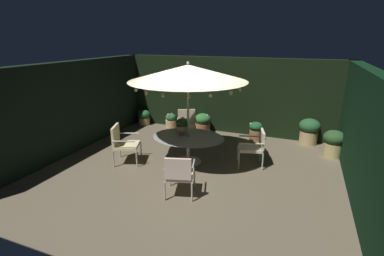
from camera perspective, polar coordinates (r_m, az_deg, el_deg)
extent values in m
cube|color=brown|center=(7.11, -0.20, -8.37)|extent=(7.54, 6.93, 0.02)
cube|color=black|center=(9.72, 7.10, 6.54)|extent=(7.54, 0.30, 2.51)
cube|color=black|center=(8.64, -23.19, 3.82)|extent=(0.30, 6.93, 2.51)
cube|color=black|center=(6.34, 31.85, -2.13)|extent=(0.30, 6.93, 2.51)
cylinder|color=#B8B1AD|center=(7.49, -0.75, -6.75)|extent=(0.67, 0.67, 0.03)
cylinder|color=#B8B1AD|center=(7.36, -0.76, -4.44)|extent=(0.09, 0.09, 0.68)
ellipsoid|color=#929799|center=(7.24, -0.77, -1.82)|extent=(1.86, 1.48, 0.03)
cylinder|color=#B7B6AA|center=(7.10, -0.78, 1.45)|extent=(0.06, 0.06, 2.26)
cone|color=beige|center=(6.87, -0.82, 10.99)|extent=(2.87, 2.87, 0.39)
sphere|color=#B7B6AA|center=(6.84, -0.83, 12.92)|extent=(0.07, 0.07, 0.07)
sphere|color=#F9DB8C|center=(6.49, 9.58, 7.57)|extent=(0.08, 0.08, 0.08)
sphere|color=#F9DB8C|center=(7.00, 9.81, 8.28)|extent=(0.08, 0.08, 0.08)
sphere|color=#F9DB8C|center=(7.45, 8.54, 8.91)|extent=(0.08, 0.08, 0.08)
sphere|color=#F9DB8C|center=(7.82, 6.16, 9.41)|extent=(0.08, 0.08, 0.08)
sphere|color=#F9DB8C|center=(8.10, 2.61, 9.77)|extent=(0.08, 0.08, 0.08)
sphere|color=#F9DB8C|center=(8.17, -0.91, 9.87)|extent=(0.08, 0.08, 0.08)
sphere|color=#F9DB8C|center=(8.09, -4.36, 9.74)|extent=(0.08, 0.08, 0.08)
sphere|color=#F9DB8C|center=(7.81, -7.88, 9.34)|extent=(0.08, 0.08, 0.08)
sphere|color=#F9DB8C|center=(7.43, -10.24, 8.80)|extent=(0.08, 0.08, 0.08)
sphere|color=#F9DB8C|center=(7.00, -11.43, 8.20)|extent=(0.08, 0.08, 0.08)
sphere|color=#F9DB8C|center=(6.48, -11.18, 7.47)|extent=(0.08, 0.08, 0.08)
sphere|color=#F9DB8C|center=(6.06, -9.18, 6.88)|extent=(0.08, 0.08, 0.08)
sphere|color=#F9DB8C|center=(5.78, -5.90, 6.49)|extent=(0.08, 0.08, 0.08)
sphere|color=#F9DB8C|center=(5.65, -0.65, 6.33)|extent=(0.08, 0.08, 0.08)
sphere|color=#F9DB8C|center=(5.75, 3.72, 6.49)|extent=(0.08, 0.08, 0.08)
sphere|color=#F9DB8C|center=(6.09, 7.83, 7.00)|extent=(0.08, 0.08, 0.08)
cylinder|color=tan|center=(7.35, -1.87, -0.80)|extent=(0.16, 0.16, 0.14)
cylinder|color=tan|center=(7.32, -1.88, 0.13)|extent=(0.35, 0.35, 0.11)
ellipsoid|color=#1F451E|center=(7.28, -1.89, 1.14)|extent=(0.35, 0.35, 0.21)
sphere|color=#E25D6B|center=(7.25, -1.90, 1.73)|extent=(0.12, 0.12, 0.12)
cylinder|color=#B5ADA9|center=(8.62, 0.87, -1.98)|extent=(0.04, 0.04, 0.43)
cylinder|color=#B5ADA9|center=(8.60, -2.88, -2.03)|extent=(0.04, 0.04, 0.43)
cylinder|color=#B5ADA9|center=(9.17, 0.67, -0.75)|extent=(0.04, 0.04, 0.43)
cylinder|color=#B5ADA9|center=(9.16, -2.85, -0.80)|extent=(0.04, 0.04, 0.43)
cube|color=beige|center=(8.80, -1.06, 0.16)|extent=(0.74, 0.74, 0.07)
cube|color=beige|center=(8.99, -1.11, 2.32)|extent=(0.52, 0.27, 0.46)
cylinder|color=#B5ADA9|center=(8.75, 0.78, 1.52)|extent=(0.26, 0.52, 0.04)
cylinder|color=#B5ADA9|center=(8.74, -2.91, 1.48)|extent=(0.26, 0.52, 0.04)
cylinder|color=#B8B7A9|center=(7.83, -10.17, -4.34)|extent=(0.04, 0.04, 0.43)
cylinder|color=#B8B7A9|center=(7.27, -11.03, -6.15)|extent=(0.04, 0.04, 0.43)
cylinder|color=#B8B7A9|center=(7.95, -14.29, -4.26)|extent=(0.04, 0.04, 0.43)
cylinder|color=#B8B7A9|center=(7.41, -15.45, -6.03)|extent=(0.04, 0.04, 0.43)
cube|color=beige|center=(7.52, -12.87, -3.40)|extent=(0.74, 0.76, 0.07)
cube|color=beige|center=(7.49, -15.08, -1.36)|extent=(0.27, 0.57, 0.49)
cylinder|color=#B8B7A9|center=(7.72, -12.47, -1.04)|extent=(0.53, 0.23, 0.04)
cylinder|color=#B8B7A9|center=(7.16, -13.53, -2.62)|extent=(0.53, 0.23, 0.04)
cylinder|color=#B5AEA7|center=(6.30, -4.50, -9.88)|extent=(0.04, 0.04, 0.41)
cylinder|color=#B5AEA7|center=(6.24, 0.49, -10.12)|extent=(0.04, 0.04, 0.41)
cylinder|color=#B5AEA7|center=(5.80, -5.49, -12.51)|extent=(0.04, 0.04, 0.41)
cylinder|color=#B5AEA7|center=(5.73, -0.02, -12.82)|extent=(0.04, 0.04, 0.41)
cube|color=beige|center=(5.90, -2.41, -9.25)|extent=(0.67, 0.69, 0.07)
cube|color=beige|center=(5.54, -2.83, -8.21)|extent=(0.52, 0.20, 0.44)
cylinder|color=#B5AEA7|center=(5.84, -5.09, -7.22)|extent=(0.19, 0.54, 0.04)
cylinder|color=#B5AEA7|center=(5.78, 0.25, -7.46)|extent=(0.19, 0.54, 0.04)
cylinder|color=#B8B4A3|center=(7.13, 9.37, -6.56)|extent=(0.04, 0.04, 0.43)
cylinder|color=#B8B4A3|center=(7.63, 9.18, -4.88)|extent=(0.04, 0.04, 0.43)
cylinder|color=#B8B4A3|center=(7.18, 13.97, -6.66)|extent=(0.04, 0.04, 0.43)
cylinder|color=#B8B4A3|center=(7.68, 13.47, -4.99)|extent=(0.04, 0.04, 0.43)
cube|color=beige|center=(7.30, 11.62, -3.94)|extent=(0.68, 0.66, 0.07)
cube|color=beige|center=(7.25, 13.90, -2.16)|extent=(0.20, 0.52, 0.43)
cylinder|color=#B8B4A3|center=(6.97, 11.91, -3.10)|extent=(0.54, 0.18, 0.04)
cylinder|color=#B8B4A3|center=(7.48, 11.55, -1.62)|extent=(0.54, 0.18, 0.04)
cylinder|color=tan|center=(10.78, -9.55, 1.39)|extent=(0.41, 0.41, 0.27)
ellipsoid|color=#205A2D|center=(10.71, -9.62, 2.73)|extent=(0.45, 0.45, 0.32)
sphere|color=#B93E89|center=(10.59, -8.82, 2.68)|extent=(0.07, 0.07, 0.07)
sphere|color=#BA337F|center=(10.81, -8.96, 2.92)|extent=(0.10, 0.10, 0.10)
sphere|color=#B62B85|center=(10.82, -9.50, 3.23)|extent=(0.08, 0.08, 0.08)
sphere|color=#AD2A86|center=(10.77, -10.58, 3.26)|extent=(0.08, 0.08, 0.08)
sphere|color=#B03B8D|center=(10.63, -10.18, 2.67)|extent=(0.07, 0.07, 0.07)
sphere|color=#AF4078|center=(10.56, -9.88, 2.51)|extent=(0.07, 0.07, 0.07)
cylinder|color=#A86E43|center=(9.23, 12.58, -1.38)|extent=(0.38, 0.38, 0.33)
ellipsoid|color=#1D512B|center=(9.14, 12.70, 0.29)|extent=(0.42, 0.42, 0.29)
sphere|color=yellow|center=(9.11, 13.33, 0.67)|extent=(0.10, 0.10, 0.10)
sphere|color=#E2D348|center=(9.24, 12.97, 0.95)|extent=(0.07, 0.07, 0.07)
sphere|color=#DDCB44|center=(9.10, 11.68, 0.83)|extent=(0.07, 0.07, 0.07)
sphere|color=#F0C55A|center=(9.03, 12.66, 0.19)|extent=(0.06, 0.06, 0.06)
cylinder|color=tan|center=(9.40, 22.26, -1.75)|extent=(0.52, 0.52, 0.40)
ellipsoid|color=#235129|center=(9.29, 22.52, 0.41)|extent=(0.62, 0.62, 0.43)
sphere|color=orange|center=(9.29, 23.46, 1.02)|extent=(0.09, 0.09, 0.09)
sphere|color=#E37C46|center=(9.40, 23.24, 0.71)|extent=(0.08, 0.08, 0.08)
sphere|color=orange|center=(9.48, 21.83, 1.22)|extent=(0.09, 0.09, 0.09)
sphere|color=orange|center=(9.31, 21.35, 1.06)|extent=(0.10, 0.10, 0.10)
sphere|color=orange|center=(9.13, 22.03, 0.40)|extent=(0.07, 0.07, 0.07)
sphere|color=orange|center=(9.08, 22.95, 0.04)|extent=(0.06, 0.06, 0.06)
cylinder|color=tan|center=(10.35, -4.23, 0.90)|extent=(0.39, 0.39, 0.27)
ellipsoid|color=#276334|center=(10.28, -4.26, 2.18)|extent=(0.38, 0.38, 0.27)
sphere|color=#B12977|center=(10.22, -3.73, 2.36)|extent=(0.10, 0.10, 0.10)
sphere|color=#B34587|center=(10.39, -4.10, 2.72)|extent=(0.11, 0.11, 0.11)
sphere|color=#C13E8B|center=(10.33, -4.81, 2.69)|extent=(0.10, 0.10, 0.10)
sphere|color=#AB4580|center=(10.13, -4.64, 2.48)|extent=(0.08, 0.08, 0.08)
cylinder|color=tan|center=(8.68, 26.33, -3.91)|extent=(0.48, 0.48, 0.38)
ellipsoid|color=#264724|center=(8.57, 26.65, -1.74)|extent=(0.57, 0.57, 0.40)
sphere|color=orange|center=(8.58, 28.13, -1.73)|extent=(0.09, 0.09, 0.09)
sphere|color=#E77646|center=(8.79, 26.65, -1.07)|extent=(0.09, 0.09, 0.09)
sphere|color=orange|center=(8.60, 25.88, -0.78)|extent=(0.11, 0.11, 0.11)
sphere|color=orange|center=(8.47, 25.98, -0.89)|extent=(0.08, 0.08, 0.08)
sphere|color=orange|center=(8.36, 27.11, -1.93)|extent=(0.10, 0.10, 0.10)
cylinder|color=#AE644A|center=(9.73, 2.16, 0.03)|extent=(0.51, 0.51, 0.33)
ellipsoid|color=#306830|center=(9.63, 2.19, 1.81)|extent=(0.54, 0.54, 0.38)
sphere|color=silver|center=(9.57, 3.04, 2.49)|extent=(0.08, 0.08, 0.08)
sphere|color=silver|center=(9.79, 3.08, 2.26)|extent=(0.10, 0.10, 0.10)
sphere|color=beige|center=(9.74, 2.28, 2.58)|extent=(0.06, 0.06, 0.06)
sphere|color=silver|center=(9.71, 1.12, 2.27)|extent=(0.07, 0.07, 0.07)
sphere|color=silver|center=(9.48, 1.33, 1.71)|extent=(0.08, 0.08, 0.08)
sphere|color=silver|center=(9.50, 2.42, 1.58)|extent=(0.07, 0.07, 0.07)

